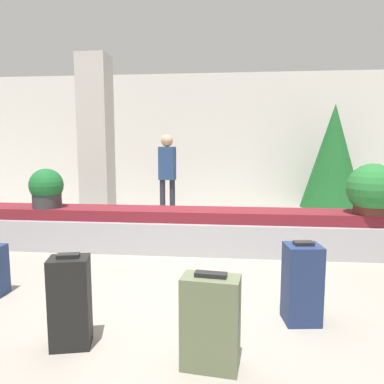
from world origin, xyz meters
name	(u,v)px	position (x,y,z in m)	size (l,w,h in m)	color
ground_plane	(176,293)	(0.00, 0.00, 0.00)	(18.00, 18.00, 0.00)	gray
back_wall	(209,141)	(0.00, 5.46, 1.60)	(18.00, 0.06, 3.20)	silver
carousel	(192,231)	(0.00, 1.62, 0.29)	(8.90, 0.74, 0.60)	#9E9EA3
pillar	(96,141)	(-2.03, 3.35, 1.60)	(0.55, 0.55, 3.20)	beige
suitcase_1	(302,283)	(1.18, -0.50, 0.35)	(0.33, 0.31, 0.72)	navy
suitcase_2	(211,322)	(0.43, -1.25, 0.33)	(0.42, 0.26, 0.68)	#5B6647
suitcase_3	(70,302)	(-0.64, -1.08, 0.35)	(0.34, 0.29, 0.73)	black
potted_plant_0	(372,190)	(2.44, 1.52, 0.92)	(0.67, 0.67, 0.68)	#4C2319
potted_plant_1	(47,189)	(-2.15, 1.54, 0.88)	(0.49, 0.49, 0.58)	#2D2D2D
traveler_0	(167,169)	(-0.72, 3.69, 1.03)	(0.34, 0.24, 1.72)	#282833
decorated_tree	(333,156)	(2.70, 4.55, 1.27)	(1.30, 1.30, 2.37)	#4C331E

